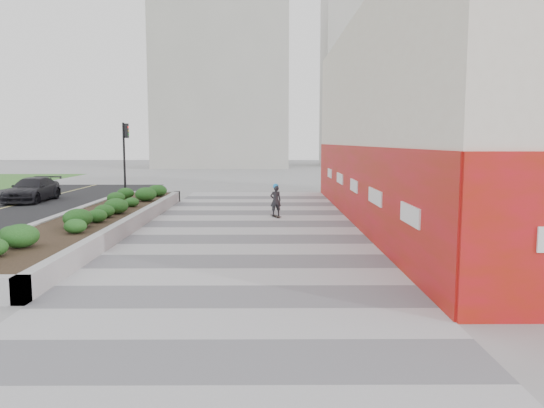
{
  "coord_description": "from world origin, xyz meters",
  "views": [
    {
      "loc": [
        0.71,
        -11.97,
        3.17
      ],
      "look_at": [
        0.82,
        5.49,
        1.1
      ],
      "focal_mm": 35.0,
      "sensor_mm": 36.0,
      "label": 1
    }
  ],
  "objects": [
    {
      "name": "ground",
      "position": [
        0.0,
        0.0,
        0.0
      ],
      "size": [
        160.0,
        160.0,
        0.0
      ],
      "primitive_type": "plane",
      "color": "gray",
      "rests_on": "ground"
    },
    {
      "name": "car_dark",
      "position": [
        -11.82,
        16.04,
        0.63
      ],
      "size": [
        1.78,
        4.34,
        1.26
      ],
      "primitive_type": "imported",
      "rotation": [
        0.0,
        0.0,
        -0.0
      ],
      "color": "black",
      "rests_on": "ground"
    },
    {
      "name": "skateboarder",
      "position": [
        1.0,
        10.0,
        0.72
      ],
      "size": [
        0.52,
        0.74,
        1.43
      ],
      "rotation": [
        0.0,
        0.0,
        0.4
      ],
      "color": "beige",
      "rests_on": "ground"
    },
    {
      "name": "planter",
      "position": [
        -5.5,
        7.0,
        0.42
      ],
      "size": [
        3.0,
        18.0,
        0.9
      ],
      "color": "#9E9EA0",
      "rests_on": "ground"
    },
    {
      "name": "manhole_cover",
      "position": [
        0.5,
        3.0,
        0.0
      ],
      "size": [
        0.44,
        0.44,
        0.01
      ],
      "primitive_type": "cylinder",
      "color": "#595654",
      "rests_on": "ground"
    },
    {
      "name": "building",
      "position": [
        6.98,
        8.98,
        3.98
      ],
      "size": [
        6.04,
        24.08,
        8.0
      ],
      "color": "beige",
      "rests_on": "ground"
    },
    {
      "name": "walkway",
      "position": [
        0.0,
        3.0,
        0.01
      ],
      "size": [
        8.0,
        36.0,
        0.01
      ],
      "primitive_type": "cube",
      "color": "#A8A8AD",
      "rests_on": "ground"
    },
    {
      "name": "distant_bldg_north_l",
      "position": [
        -5.0,
        55.0,
        10.0
      ],
      "size": [
        16.0,
        12.0,
        20.0
      ],
      "primitive_type": "cube",
      "color": "#ADAAA3",
      "rests_on": "ground"
    },
    {
      "name": "traffic_signal_near",
      "position": [
        -7.23,
        17.5,
        2.76
      ],
      "size": [
        0.33,
        0.28,
        4.2
      ],
      "color": "black",
      "rests_on": "ground"
    },
    {
      "name": "distant_bldg_north_r",
      "position": [
        15.0,
        60.0,
        12.0
      ],
      "size": [
        14.0,
        10.0,
        24.0
      ],
      "primitive_type": "cube",
      "color": "#ADAAA3",
      "rests_on": "ground"
    }
  ]
}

